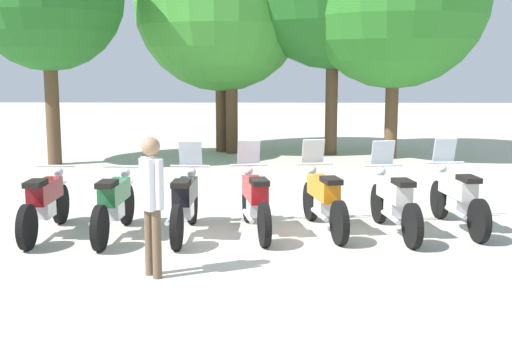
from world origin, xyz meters
The scene contains 10 objects.
ground_plane centered at (0.00, 0.00, 0.00)m, with size 80.00×80.00×0.00m, color #BCB7A8.
motorcycle_0 centered at (-3.16, -0.12, 0.50)m, with size 0.62×2.19×0.99m.
motorcycle_1 centered at (-2.11, -0.15, 0.50)m, with size 0.62×2.19×0.99m.
motorcycle_2 centered at (-1.06, -0.07, 0.52)m, with size 0.62×2.19×1.37m.
motorcycle_3 centered at (-0.01, 0.09, 0.52)m, with size 0.67×2.17×1.37m.
motorcycle_4 centered at (1.04, 0.22, 0.52)m, with size 0.70×2.16×1.37m.
motorcycle_5 centered at (2.10, 0.06, 0.52)m, with size 0.62×2.18×1.37m.
motorcycle_6 centered at (3.15, 0.40, 0.52)m, with size 0.62×2.19×1.37m.
person_0 centered at (-1.19, -2.05, 0.99)m, with size 0.33×0.35×1.70m.
tree_1 centered at (-1.24, 10.00, 4.40)m, with size 5.14×5.14×6.97m.
Camera 1 is at (0.20, -9.46, 2.46)m, focal length 44.81 mm.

